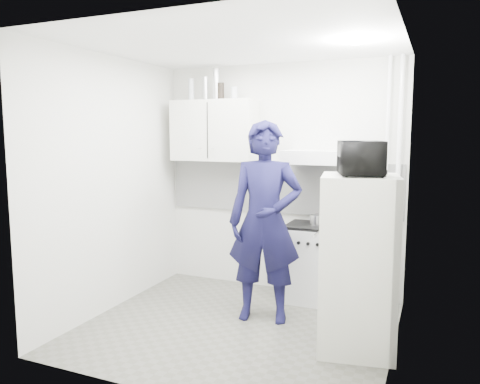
% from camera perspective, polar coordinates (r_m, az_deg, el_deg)
% --- Properties ---
extents(floor, '(2.80, 2.80, 0.00)m').
position_cam_1_polar(floor, '(4.59, -0.41, -16.18)').
color(floor, '#595850').
rests_on(floor, ground).
extents(ceiling, '(2.80, 2.80, 0.00)m').
position_cam_1_polar(ceiling, '(4.28, -0.45, 17.66)').
color(ceiling, white).
rests_on(ceiling, wall_back).
extents(wall_back, '(2.80, 0.00, 2.80)m').
position_cam_1_polar(wall_back, '(5.41, 4.87, 1.64)').
color(wall_back, beige).
rests_on(wall_back, floor).
extents(wall_left, '(0.00, 2.60, 2.60)m').
position_cam_1_polar(wall_left, '(4.97, -15.40, 0.92)').
color(wall_left, beige).
rests_on(wall_left, floor).
extents(wall_right, '(0.00, 2.60, 2.60)m').
position_cam_1_polar(wall_right, '(3.91, 18.74, -0.86)').
color(wall_right, beige).
rests_on(wall_right, floor).
extents(person, '(0.79, 0.60, 1.95)m').
position_cam_1_polar(person, '(4.52, 3.06, -3.63)').
color(person, black).
rests_on(person, floor).
extents(stove, '(0.51, 0.51, 0.81)m').
position_cam_1_polar(stove, '(5.22, 8.44, -8.62)').
color(stove, white).
rests_on(stove, floor).
extents(fridge, '(0.71, 0.71, 1.48)m').
position_cam_1_polar(fridge, '(4.06, 14.16, -8.47)').
color(fridge, silver).
rests_on(fridge, floor).
extents(stove_top, '(0.49, 0.49, 0.03)m').
position_cam_1_polar(stove_top, '(5.12, 8.53, -4.09)').
color(stove_top, black).
rests_on(stove_top, stove).
extents(saucepan, '(0.18, 0.18, 0.10)m').
position_cam_1_polar(saucepan, '(5.16, 9.50, -3.28)').
color(saucepan, silver).
rests_on(saucepan, stove_top).
extents(microwave, '(0.58, 0.47, 0.28)m').
position_cam_1_polar(microwave, '(3.92, 14.56, 4.02)').
color(microwave, black).
rests_on(microwave, fridge).
extents(bottle_b, '(0.07, 0.07, 0.26)m').
position_cam_1_polar(bottle_b, '(5.67, -5.97, 12.29)').
color(bottle_b, '#B2B7BC').
rests_on(bottle_b, upper_cabinet).
extents(bottle_c, '(0.06, 0.06, 0.27)m').
position_cam_1_polar(bottle_c, '(5.58, -4.24, 12.45)').
color(bottle_c, silver).
rests_on(bottle_c, upper_cabinet).
extents(bottle_d, '(0.08, 0.08, 0.36)m').
position_cam_1_polar(bottle_d, '(5.52, -2.90, 12.98)').
color(bottle_d, silver).
rests_on(bottle_d, upper_cabinet).
extents(canister_a, '(0.08, 0.08, 0.19)m').
position_cam_1_polar(canister_a, '(5.49, -2.35, 12.16)').
color(canister_a, black).
rests_on(canister_a, upper_cabinet).
extents(canister_b, '(0.07, 0.07, 0.14)m').
position_cam_1_polar(canister_b, '(5.41, -0.69, 11.95)').
color(canister_b, '#B2B7BC').
rests_on(canister_b, upper_cabinet).
extents(upper_cabinet, '(1.00, 0.35, 0.70)m').
position_cam_1_polar(upper_cabinet, '(5.50, -3.15, 7.49)').
color(upper_cabinet, silver).
rests_on(upper_cabinet, wall_back).
extents(range_hood, '(0.60, 0.50, 0.14)m').
position_cam_1_polar(range_hood, '(5.02, 8.90, 4.24)').
color(range_hood, white).
rests_on(range_hood, wall_back).
extents(backsplash, '(2.74, 0.03, 0.60)m').
position_cam_1_polar(backsplash, '(5.40, 4.81, 0.57)').
color(backsplash, white).
rests_on(backsplash, wall_back).
extents(pipe_a, '(0.05, 0.05, 2.60)m').
position_cam_1_polar(pipe_a, '(5.07, 18.66, 0.92)').
color(pipe_a, white).
rests_on(pipe_a, floor).
extents(pipe_b, '(0.04, 0.04, 2.60)m').
position_cam_1_polar(pipe_b, '(5.08, 17.31, 0.98)').
color(pipe_b, white).
rests_on(pipe_b, floor).
extents(ceiling_spot_fixture, '(0.10, 0.10, 0.02)m').
position_cam_1_polar(ceiling_spot_fixture, '(4.19, 13.99, 17.28)').
color(ceiling_spot_fixture, white).
rests_on(ceiling_spot_fixture, ceiling).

